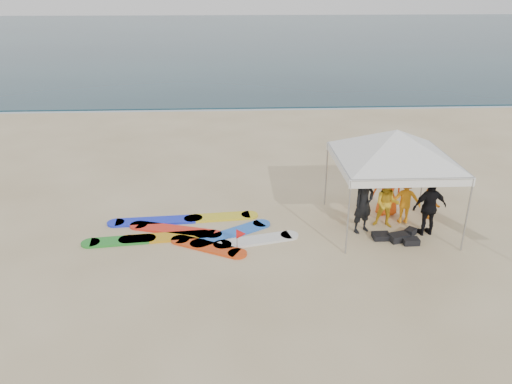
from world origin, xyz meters
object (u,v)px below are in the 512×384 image
at_px(canopy_tent, 397,130).
at_px(surfboard_spread, 192,233).
at_px(person_orange_a, 405,199).
at_px(person_orange_b, 388,187).
at_px(person_black_a, 364,203).
at_px(person_seated, 429,202).
at_px(person_black_b, 430,207).
at_px(person_yellow, 387,204).
at_px(marker_pennant, 241,234).

relative_size(canopy_tent, surfboard_spread, 0.79).
distance_m(person_orange_a, person_orange_b, 0.72).
xyz_separation_m(person_black_a, person_seated, (2.39, 0.88, -0.43)).
height_order(person_orange_a, canopy_tent, canopy_tent).
bearing_deg(person_black_b, person_seated, -120.32).
relative_size(person_orange_a, person_orange_b, 0.83).
bearing_deg(person_seated, person_orange_b, 72.78).
height_order(person_black_b, person_seated, person_black_b).
relative_size(person_yellow, person_black_b, 0.87).
bearing_deg(person_orange_b, person_orange_a, 120.73).
height_order(person_yellow, person_seated, person_yellow).
bearing_deg(person_orange_b, person_yellow, 70.24).
relative_size(person_orange_a, canopy_tent, 0.34).
bearing_deg(person_yellow, person_orange_b, 88.66).
xyz_separation_m(person_yellow, person_black_b, (1.10, -0.56, 0.12)).
bearing_deg(person_yellow, person_seated, 36.76).
bearing_deg(person_yellow, person_black_a, -145.22).
bearing_deg(person_orange_b, marker_pennant, 21.24).
relative_size(person_black_a, person_yellow, 1.22).
relative_size(person_black_a, person_orange_b, 0.98).
height_order(person_seated, surfboard_spread, person_seated).
height_order(person_orange_a, surfboard_spread, person_orange_a).
bearing_deg(marker_pennant, surfboard_spread, 145.01).
bearing_deg(person_orange_b, surfboard_spread, 7.17).
bearing_deg(canopy_tent, person_yellow, -137.15).
height_order(person_black_a, marker_pennant, person_black_a).
bearing_deg(person_orange_b, person_black_b, 117.53).
bearing_deg(person_orange_a, person_yellow, 30.10).
relative_size(person_orange_a, person_black_b, 0.89).
distance_m(person_black_b, surfboard_spread, 7.14).
relative_size(person_yellow, canopy_tent, 0.33).
relative_size(person_seated, surfboard_spread, 0.17).
height_order(person_orange_a, person_orange_b, person_orange_b).
bearing_deg(person_orange_b, person_black_a, 44.33).
bearing_deg(person_black_b, marker_pennant, -1.05).
bearing_deg(canopy_tent, person_black_a, -158.45).
bearing_deg(person_yellow, person_orange_a, 39.51).
height_order(person_black_a, canopy_tent, canopy_tent).
relative_size(person_orange_a, surfboard_spread, 0.27).
height_order(person_yellow, person_black_b, person_black_b).
distance_m(person_yellow, canopy_tent, 2.31).
bearing_deg(person_yellow, canopy_tent, 58.76).
distance_m(person_orange_a, surfboard_spread, 6.70).
height_order(canopy_tent, marker_pennant, canopy_tent).
bearing_deg(person_orange_a, person_black_a, 27.53).
distance_m(person_yellow, surfboard_spread, 6.03).
height_order(person_yellow, person_orange_b, person_orange_b).
distance_m(person_yellow, person_orange_b, 0.94).
xyz_separation_m(marker_pennant, surfboard_spread, (-1.48, 1.03, -0.46)).
relative_size(canopy_tent, marker_pennant, 7.36).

